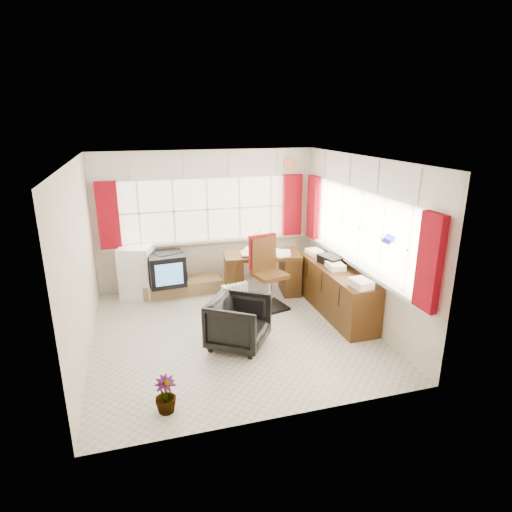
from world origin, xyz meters
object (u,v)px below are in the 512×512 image
(desk, at_px, (262,271))
(radiator, at_px, (237,303))
(mini_fridge, at_px, (137,271))
(credenza, at_px, (336,290))
(desk_lamp, at_px, (259,236))
(task_chair, at_px, (266,269))
(crt_tv, at_px, (166,269))
(tv_bench, at_px, (182,286))
(office_chair, at_px, (239,322))

(desk, relative_size, radiator, 2.52)
(desk, height_order, mini_fridge, mini_fridge)
(desk, relative_size, credenza, 0.70)
(radiator, bearing_deg, desk_lamp, 56.21)
(task_chair, bearing_deg, crt_tv, 152.83)
(desk_lamp, relative_size, task_chair, 0.31)
(tv_bench, bearing_deg, credenza, -33.70)
(task_chair, height_order, mini_fridge, task_chair)
(desk, height_order, crt_tv, desk)
(desk_lamp, height_order, tv_bench, desk_lamp)
(desk_lamp, height_order, task_chair, task_chair)
(tv_bench, relative_size, crt_tv, 2.16)
(credenza, height_order, mini_fridge, mini_fridge)
(task_chair, bearing_deg, office_chair, -122.90)
(task_chair, height_order, tv_bench, task_chair)
(credenza, bearing_deg, mini_fridge, 152.23)
(desk_lamp, bearing_deg, credenza, -54.60)
(office_chair, height_order, credenza, credenza)
(credenza, bearing_deg, crt_tv, 151.82)
(office_chair, height_order, tv_bench, office_chair)
(mini_fridge, bearing_deg, credenza, -27.77)
(office_chair, relative_size, credenza, 0.38)
(mini_fridge, bearing_deg, office_chair, -59.84)
(desk, bearing_deg, mini_fridge, 166.19)
(tv_bench, height_order, crt_tv, crt_tv)
(office_chair, distance_m, mini_fridge, 2.55)
(desk, height_order, office_chair, desk)
(tv_bench, relative_size, mini_fridge, 1.53)
(radiator, bearing_deg, crt_tv, 132.12)
(mini_fridge, bearing_deg, radiator, -41.94)
(credenza, bearing_deg, desk, 130.17)
(crt_tv, bearing_deg, credenza, -28.18)
(crt_tv, bearing_deg, task_chair, -27.17)
(desk, distance_m, mini_fridge, 2.19)
(radiator, bearing_deg, mini_fridge, 138.06)
(radiator, height_order, crt_tv, crt_tv)
(crt_tv, bearing_deg, tv_bench, 28.98)
(desk_lamp, xyz_separation_m, mini_fridge, (-2.13, 0.32, -0.57))
(desk_lamp, xyz_separation_m, credenza, (0.91, -1.27, -0.63))
(desk, height_order, tv_bench, desk)
(credenza, distance_m, crt_tv, 2.90)
(desk_lamp, height_order, radiator, desk_lamp)
(desk, height_order, credenza, credenza)
(office_chair, relative_size, tv_bench, 0.54)
(crt_tv, bearing_deg, desk, -10.05)
(task_chair, relative_size, crt_tv, 1.87)
(task_chair, relative_size, mini_fridge, 1.32)
(crt_tv, bearing_deg, office_chair, -68.01)
(desk_lamp, bearing_deg, tv_bench, 169.87)
(tv_bench, bearing_deg, desk, -17.93)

